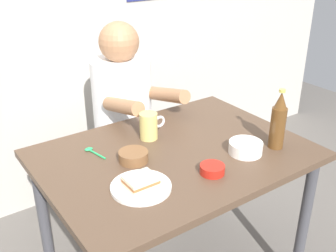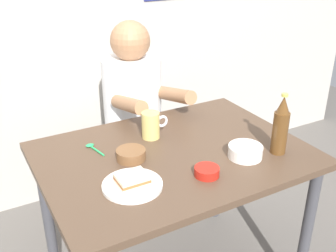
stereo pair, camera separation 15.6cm
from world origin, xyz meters
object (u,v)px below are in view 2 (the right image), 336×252
(sandwich, at_px, (132,179))
(stool, at_px, (135,160))
(beer_bottle, at_px, (281,127))
(person_seated, at_px, (133,95))
(dining_table, at_px, (174,171))
(sambal_bowl_red, at_px, (207,171))
(beer_mug, at_px, (151,125))
(plate_orange, at_px, (132,185))

(sandwich, bearing_deg, stool, 65.49)
(sandwich, distance_m, beer_bottle, 0.65)
(person_seated, bearing_deg, stool, 90.00)
(person_seated, relative_size, beer_bottle, 2.75)
(person_seated, height_order, sandwich, person_seated)
(stool, bearing_deg, dining_table, -98.81)
(sandwich, xyz_separation_m, sambal_bowl_red, (0.28, -0.07, -0.01))
(dining_table, xyz_separation_m, stool, (0.10, 0.63, -0.30))
(dining_table, bearing_deg, beer_mug, 96.76)
(person_seated, height_order, plate_orange, person_seated)
(stool, bearing_deg, sambal_bowl_red, -95.30)
(dining_table, xyz_separation_m, beer_mug, (-0.02, 0.17, 0.15))
(dining_table, relative_size, plate_orange, 5.00)
(sandwich, xyz_separation_m, beer_bottle, (0.64, -0.06, 0.09))
(person_seated, xyz_separation_m, sambal_bowl_red, (-0.08, -0.84, -0.01))
(person_seated, relative_size, sandwich, 6.54)
(stool, bearing_deg, sandwich, -114.51)
(person_seated, relative_size, beer_mug, 5.71)
(beer_bottle, bearing_deg, sandwich, 174.60)
(sambal_bowl_red, bearing_deg, beer_mug, 95.78)
(person_seated, bearing_deg, sandwich, -114.83)
(stool, bearing_deg, beer_mug, -104.25)
(stool, xyz_separation_m, sambal_bowl_red, (-0.08, -0.85, 0.41))
(person_seated, bearing_deg, sambal_bowl_red, -95.37)
(person_seated, bearing_deg, dining_table, -98.97)
(beer_bottle, bearing_deg, dining_table, 150.85)
(beer_bottle, bearing_deg, stool, 108.47)
(sambal_bowl_red, bearing_deg, stool, 84.70)
(stool, height_order, beer_mug, beer_mug)
(plate_orange, xyz_separation_m, beer_mug, (0.24, 0.32, 0.05))
(dining_table, relative_size, sambal_bowl_red, 11.46)
(dining_table, xyz_separation_m, beer_bottle, (0.38, -0.21, 0.21))
(person_seated, distance_m, beer_mug, 0.47)
(plate_orange, distance_m, sandwich, 0.02)
(stool, relative_size, beer_bottle, 1.72)
(dining_table, relative_size, beer_bottle, 4.20)
(sandwich, distance_m, beer_mug, 0.40)
(beer_bottle, bearing_deg, plate_orange, 174.60)
(person_seated, distance_m, sandwich, 0.85)
(dining_table, height_order, sambal_bowl_red, sambal_bowl_red)
(plate_orange, relative_size, sambal_bowl_red, 2.29)
(stool, height_order, beer_bottle, beer_bottle)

